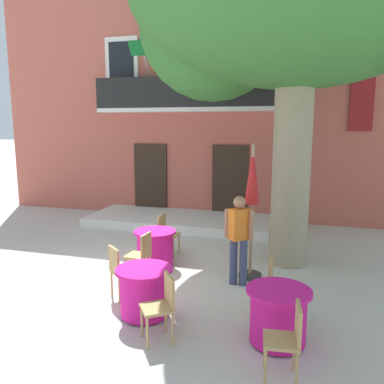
{
  "coord_description": "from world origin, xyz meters",
  "views": [
    {
      "loc": [
        3.26,
        -6.63,
        2.88
      ],
      "look_at": [
        0.75,
        2.2,
        1.3
      ],
      "focal_mm": 36.31,
      "sensor_mm": 36.0,
      "label": 1
    }
  ],
  "objects": [
    {
      "name": "ground_plane",
      "position": [
        0.0,
        0.0,
        0.0
      ],
      "size": [
        120.0,
        120.0,
        0.0
      ],
      "primitive_type": "plane",
      "color": "beige"
    },
    {
      "name": "building_facade",
      "position": [
        -0.13,
        6.99,
        3.75
      ],
      "size": [
        13.0,
        5.09,
        7.5
      ],
      "color": "#BC5B4C",
      "rests_on": "ground"
    },
    {
      "name": "entrance_step_platform",
      "position": [
        -0.13,
        3.94,
        0.12
      ],
      "size": [
        5.33,
        2.13,
        0.25
      ],
      "primitive_type": "cube",
      "color": "silver",
      "rests_on": "ground"
    },
    {
      "name": "cafe_table_near_tree",
      "position": [
        0.43,
        0.53,
        0.39
      ],
      "size": [
        0.86,
        0.86,
        0.76
      ],
      "color": "#DB1984",
      "rests_on": "ground"
    },
    {
      "name": "cafe_chair_near_tree_0",
      "position": [
        0.4,
        1.28,
        0.53
      ],
      "size": [
        0.42,
        0.42,
        0.91
      ],
      "color": "tan",
      "rests_on": "ground"
    },
    {
      "name": "cafe_chair_near_tree_1",
      "position": [
        0.45,
        -0.22,
        0.53
      ],
      "size": [
        0.43,
        0.43,
        0.91
      ],
      "color": "tan",
      "rests_on": "ground"
    },
    {
      "name": "cafe_table_middle",
      "position": [
        3.05,
        -1.72,
        0.39
      ],
      "size": [
        0.86,
        0.86,
        0.76
      ],
      "color": "#DB1984",
      "rests_on": "ground"
    },
    {
      "name": "cafe_chair_middle_0",
      "position": [
        2.99,
        -0.96,
        0.53
      ],
      "size": [
        0.41,
        0.41,
        0.91
      ],
      "color": "tan",
      "rests_on": "ground"
    },
    {
      "name": "cafe_chair_middle_1",
      "position": [
        3.2,
        -2.45,
        0.53
      ],
      "size": [
        0.44,
        0.44,
        0.91
      ],
      "color": "tan",
      "rests_on": "ground"
    },
    {
      "name": "cafe_table_front",
      "position": [
        1.05,
        -1.49,
        0.39
      ],
      "size": [
        0.86,
        0.86,
        0.76
      ],
      "color": "#DB1984",
      "rests_on": "ground"
    },
    {
      "name": "cafe_chair_front_0",
      "position": [
        0.43,
        -1.06,
        0.53
      ],
      "size": [
        0.56,
        0.56,
        0.91
      ],
      "color": "tan",
      "rests_on": "ground"
    },
    {
      "name": "cafe_chair_front_1",
      "position": [
        1.54,
        -2.06,
        0.53
      ],
      "size": [
        0.56,
        0.56,
        0.91
      ],
      "color": "tan",
      "rests_on": "ground"
    },
    {
      "name": "cafe_umbrella",
      "position": [
        2.4,
        0.46,
        1.67
      ],
      "size": [
        0.44,
        0.44,
        2.55
      ],
      "color": "#997A56",
      "rests_on": "ground"
    },
    {
      "name": "pedestrian_near_entrance",
      "position": [
        2.23,
        0.07,
        0.93
      ],
      "size": [
        0.53,
        0.39,
        1.65
      ],
      "color": "#384260",
      "rests_on": "ground"
    }
  ]
}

